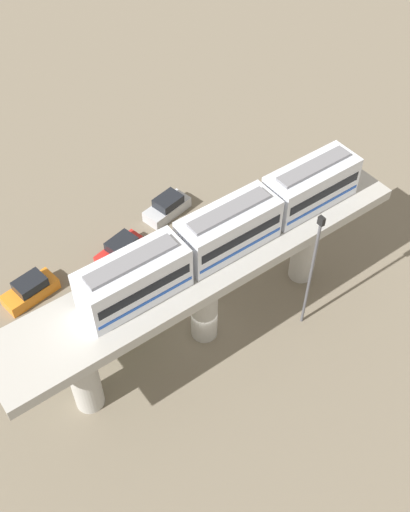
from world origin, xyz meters
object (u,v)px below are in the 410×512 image
object	(u,v)px
train	(229,229)
parked_car_orange	(30,290)
parked_car_red	(121,250)
signal_post	(312,269)
parked_car_silver	(167,207)
tree_near_viaduct	(101,299)

from	to	relation	value
train	parked_car_orange	xyz separation A→B (m)	(-10.49, -10.51, -8.80)
parked_car_red	signal_post	world-z (taller)	signal_post
parked_car_orange	parked_car_silver	size ratio (longest dim) A/B	0.99
train	parked_car_orange	size ratio (longest dim) A/B	4.63
train	parked_car_silver	size ratio (longest dim) A/B	4.58
parked_car_silver	tree_near_viaduct	xyz separation A→B (m)	(7.19, -10.29, 2.38)
parked_car_red	parked_car_orange	bearing A→B (deg)	-106.66
train	signal_post	distance (m)	6.77
parked_car_orange	signal_post	distance (m)	21.10
parked_car_silver	signal_post	xyz separation A→B (m)	(15.34, 1.60, 5.09)
parked_car_red	tree_near_viaduct	xyz separation A→B (m)	(5.23, -4.51, 2.38)
signal_post	train	bearing A→B (deg)	-126.92
signal_post	parked_car_silver	bearing A→B (deg)	-174.04
parked_car_silver	signal_post	size ratio (longest dim) A/B	0.42
parked_car_red	parked_car_silver	distance (m)	6.10
parked_car_orange	parked_car_silver	bearing A→B (deg)	87.44
parked_car_red	signal_post	xyz separation A→B (m)	(13.37, 7.38, 5.09)
train	signal_post	size ratio (longest dim) A/B	1.93
tree_near_viaduct	signal_post	bearing A→B (deg)	55.60
parked_car_silver	tree_near_viaduct	world-z (taller)	tree_near_viaduct
tree_near_viaduct	signal_post	distance (m)	14.66
train	parked_car_red	bearing A→B (deg)	-164.02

